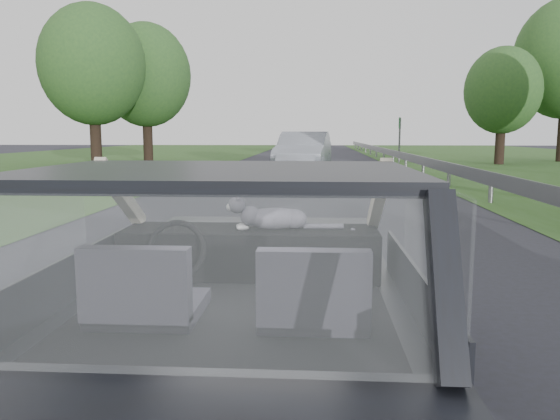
# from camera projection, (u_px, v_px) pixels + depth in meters

# --- Properties ---
(subject_car) EXTENTS (1.80, 4.00, 1.45)m
(subject_car) POSITION_uv_depth(u_px,v_px,m) (237.00, 301.00, 2.84)
(subject_car) COLOR black
(subject_car) RESTS_ON ground
(dashboard) EXTENTS (1.58, 0.45, 0.30)m
(dashboard) POSITION_uv_depth(u_px,v_px,m) (251.00, 252.00, 3.44)
(dashboard) COLOR black
(dashboard) RESTS_ON subject_car
(driver_seat) EXTENTS (0.50, 0.72, 0.42)m
(driver_seat) POSITION_uv_depth(u_px,v_px,m) (143.00, 286.00, 2.56)
(driver_seat) COLOR black
(driver_seat) RESTS_ON subject_car
(passenger_seat) EXTENTS (0.50, 0.72, 0.42)m
(passenger_seat) POSITION_uv_depth(u_px,v_px,m) (314.00, 290.00, 2.51)
(passenger_seat) COLOR black
(passenger_seat) RESTS_ON subject_car
(steering_wheel) EXTENTS (0.36, 0.36, 0.04)m
(steering_wheel) POSITION_uv_depth(u_px,v_px,m) (176.00, 250.00, 3.16)
(steering_wheel) COLOR black
(steering_wheel) RESTS_ON dashboard
(cat) EXTENTS (0.54, 0.25, 0.23)m
(cat) POSITION_uv_depth(u_px,v_px,m) (275.00, 217.00, 3.39)
(cat) COLOR slate
(cat) RESTS_ON dashboard
(guardrail) EXTENTS (0.05, 90.00, 0.32)m
(guardrail) POSITION_uv_depth(u_px,v_px,m) (486.00, 178.00, 12.46)
(guardrail) COLOR gray
(guardrail) RESTS_ON ground
(other_car) EXTENTS (2.46, 5.18, 1.65)m
(other_car) POSITION_uv_depth(u_px,v_px,m) (304.00, 153.00, 20.87)
(other_car) COLOR #9399A6
(other_car) RESTS_ON ground
(highway_sign) EXTENTS (0.31, 0.96, 2.40)m
(highway_sign) POSITION_uv_depth(u_px,v_px,m) (399.00, 140.00, 28.86)
(highway_sign) COLOR #195626
(highway_sign) RESTS_ON ground
(tree_2) EXTENTS (3.98, 3.98, 5.72)m
(tree_2) POSITION_uv_depth(u_px,v_px,m) (502.00, 108.00, 27.52)
(tree_2) COLOR #284D24
(tree_2) RESTS_ON ground
(tree_5) EXTENTS (6.06, 6.06, 7.17)m
(tree_5) POSITION_uv_depth(u_px,v_px,m) (93.00, 89.00, 24.82)
(tree_5) COLOR #284D24
(tree_5) RESTS_ON ground
(tree_6) EXTENTS (5.17, 5.17, 7.04)m
(tree_6) POSITION_uv_depth(u_px,v_px,m) (146.00, 96.00, 28.46)
(tree_6) COLOR #284D24
(tree_6) RESTS_ON ground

